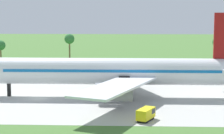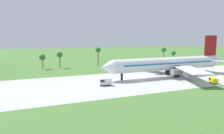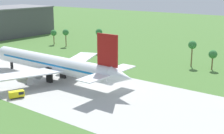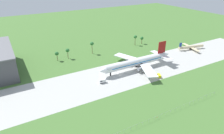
% 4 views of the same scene
% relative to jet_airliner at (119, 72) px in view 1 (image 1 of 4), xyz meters
% --- Properties ---
extents(ground_plane, '(600.00, 600.00, 0.00)m').
position_rel_jet_airliner_xyz_m(ground_plane, '(-18.79, -2.74, -6.09)').
color(ground_plane, '#477233').
extents(taxiway_strip, '(320.00, 44.00, 0.02)m').
position_rel_jet_airliner_xyz_m(taxiway_strip, '(-18.79, -2.74, -6.08)').
color(taxiway_strip, '#B2B2AD').
rests_on(taxiway_strip, ground_plane).
extents(jet_airliner, '(71.09, 55.44, 19.76)m').
position_rel_jet_airliner_xyz_m(jet_airliner, '(0.00, 0.00, 0.00)').
color(jet_airliner, white).
rests_on(jet_airliner, ground_plane).
extents(fuel_truck, '(3.79, 5.09, 2.28)m').
position_rel_jet_airliner_xyz_m(fuel_truck, '(5.44, -20.80, -4.86)').
color(fuel_truck, black).
rests_on(fuel_truck, ground_plane).
extents(palm_tree_row, '(100.55, 3.60, 12.40)m').
position_rel_jet_airliner_xyz_m(palm_tree_row, '(-8.32, 50.16, 2.12)').
color(palm_tree_row, brown).
rests_on(palm_tree_row, ground_plane).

